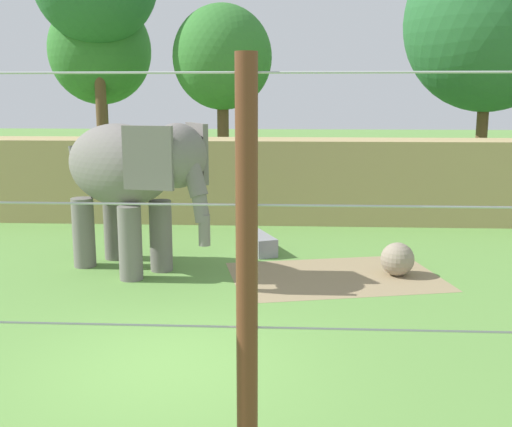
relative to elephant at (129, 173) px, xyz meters
name	(u,v)px	position (x,y,z in m)	size (l,w,h in m)	color
ground_plane	(165,365)	(1.66, -4.76, -2.18)	(120.00, 120.00, 0.00)	#609342
dirt_patch	(335,276)	(4.44, -0.20, -2.18)	(4.39, 2.87, 0.01)	#937F5B
embankment_wall	(232,180)	(1.66, 5.79, -0.93)	(36.00, 1.80, 2.50)	tan
elephant	(129,173)	(0.00, 0.00, 0.00)	(3.94, 3.37, 3.29)	slate
enrichment_ball	(397,259)	(5.77, -0.04, -1.82)	(0.72, 0.72, 0.72)	gray
cable_fence	(87,296)	(1.66, -7.93, -0.07)	(9.26, 0.19, 4.20)	brown
feed_trough	(258,243)	(2.69, 1.83, -1.96)	(1.00, 1.48, 0.44)	gray
tree_far_left	(489,23)	(10.90, 11.62, 4.29)	(6.34, 6.34, 9.81)	brown
tree_behind_wall	(222,58)	(0.91, 10.52, 2.96)	(3.69, 3.69, 7.12)	brown
tree_far_right	(100,51)	(-4.56, 13.37, 3.41)	(4.26, 4.26, 7.86)	brown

